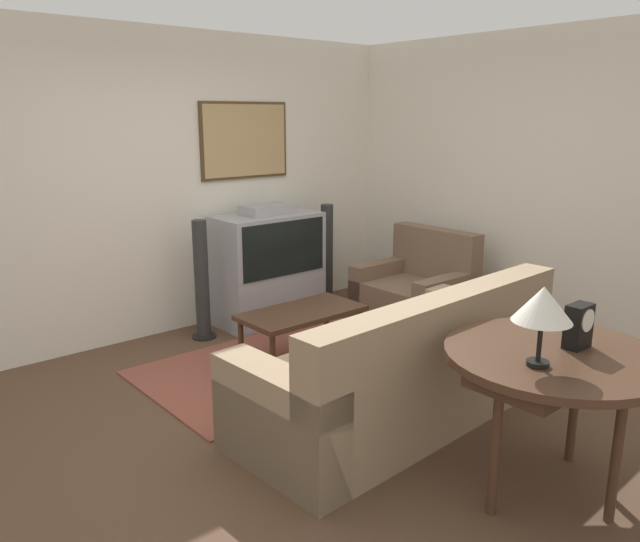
{
  "coord_description": "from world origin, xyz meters",
  "views": [
    {
      "loc": [
        -2.49,
        -3.01,
        1.97
      ],
      "look_at": [
        0.65,
        0.66,
        0.75
      ],
      "focal_mm": 35.0,
      "sensor_mm": 36.0,
      "label": 1
    }
  ],
  "objects_px": {
    "console_table": "(555,364)",
    "speaker_tower_right": "(327,259)",
    "speaker_tower_left": "(202,283)",
    "couch": "(403,374)",
    "armchair": "(416,294)",
    "table_lamp": "(543,306)",
    "tv": "(268,267)",
    "coffee_table": "(302,316)",
    "mantel_clock": "(579,326)"
  },
  "relations": [
    {
      "from": "coffee_table",
      "to": "tv",
      "type": "bearing_deg",
      "value": 67.39
    },
    {
      "from": "armchair",
      "to": "table_lamp",
      "type": "height_order",
      "value": "table_lamp"
    },
    {
      "from": "table_lamp",
      "to": "speaker_tower_right",
      "type": "relative_size",
      "value": 0.37
    },
    {
      "from": "couch",
      "to": "console_table",
      "type": "xyz_separation_m",
      "value": [
        -0.02,
        -1.04,
        0.4
      ]
    },
    {
      "from": "tv",
      "to": "speaker_tower_left",
      "type": "height_order",
      "value": "tv"
    },
    {
      "from": "speaker_tower_left",
      "to": "console_table",
      "type": "bearing_deg",
      "value": -86.89
    },
    {
      "from": "table_lamp",
      "to": "mantel_clock",
      "type": "height_order",
      "value": "table_lamp"
    },
    {
      "from": "armchair",
      "to": "speaker_tower_left",
      "type": "distance_m",
      "value": 2.02
    },
    {
      "from": "coffee_table",
      "to": "speaker_tower_right",
      "type": "bearing_deg",
      "value": 41.58
    },
    {
      "from": "tv",
      "to": "coffee_table",
      "type": "bearing_deg",
      "value": -112.61
    },
    {
      "from": "tv",
      "to": "armchair",
      "type": "xyz_separation_m",
      "value": [
        1.01,
        -1.01,
        -0.24
      ]
    },
    {
      "from": "armchair",
      "to": "speaker_tower_left",
      "type": "height_order",
      "value": "speaker_tower_left"
    },
    {
      "from": "couch",
      "to": "table_lamp",
      "type": "distance_m",
      "value": 1.35
    },
    {
      "from": "coffee_table",
      "to": "speaker_tower_left",
      "type": "distance_m",
      "value": 1.1
    },
    {
      "from": "mantel_clock",
      "to": "speaker_tower_left",
      "type": "xyz_separation_m",
      "value": [
        -0.32,
        3.29,
        -0.39
      ]
    },
    {
      "from": "tv",
      "to": "couch",
      "type": "xyz_separation_m",
      "value": [
        -0.54,
        -2.24,
        -0.22
      ]
    },
    {
      "from": "tv",
      "to": "armchair",
      "type": "bearing_deg",
      "value": -45.05
    },
    {
      "from": "mantel_clock",
      "to": "tv",
      "type": "bearing_deg",
      "value": 82.77
    },
    {
      "from": "console_table",
      "to": "mantel_clock",
      "type": "height_order",
      "value": "mantel_clock"
    },
    {
      "from": "console_table",
      "to": "speaker_tower_left",
      "type": "relative_size",
      "value": 1.04
    },
    {
      "from": "tv",
      "to": "console_table",
      "type": "height_order",
      "value": "tv"
    },
    {
      "from": "console_table",
      "to": "speaker_tower_right",
      "type": "distance_m",
      "value": 3.52
    },
    {
      "from": "couch",
      "to": "speaker_tower_left",
      "type": "height_order",
      "value": "speaker_tower_left"
    },
    {
      "from": "coffee_table",
      "to": "speaker_tower_right",
      "type": "xyz_separation_m",
      "value": [
        1.18,
        1.05,
        0.11
      ]
    },
    {
      "from": "armchair",
      "to": "speaker_tower_left",
      "type": "xyz_separation_m",
      "value": [
        -1.75,
        0.99,
        0.22
      ]
    },
    {
      "from": "tv",
      "to": "table_lamp",
      "type": "distance_m",
      "value": 3.45
    },
    {
      "from": "armchair",
      "to": "table_lamp",
      "type": "xyz_separation_m",
      "value": [
        -1.81,
        -2.3,
        0.8
      ]
    },
    {
      "from": "speaker_tower_right",
      "to": "coffee_table",
      "type": "bearing_deg",
      "value": -138.42
    },
    {
      "from": "mantel_clock",
      "to": "speaker_tower_right",
      "type": "bearing_deg",
      "value": 70.62
    },
    {
      "from": "speaker_tower_right",
      "to": "speaker_tower_left",
      "type": "bearing_deg",
      "value": 180.0
    },
    {
      "from": "coffee_table",
      "to": "console_table",
      "type": "xyz_separation_m",
      "value": [
        -0.12,
        -2.21,
        0.32
      ]
    },
    {
      "from": "couch",
      "to": "console_table",
      "type": "relative_size",
      "value": 2.05
    },
    {
      "from": "mantel_clock",
      "to": "speaker_tower_right",
      "type": "xyz_separation_m",
      "value": [
        1.16,
        3.29,
        -0.39
      ]
    },
    {
      "from": "couch",
      "to": "tv",
      "type": "bearing_deg",
      "value": -105.82
    },
    {
      "from": "coffee_table",
      "to": "mantel_clock",
      "type": "height_order",
      "value": "mantel_clock"
    },
    {
      "from": "coffee_table",
      "to": "console_table",
      "type": "distance_m",
      "value": 2.23
    },
    {
      "from": "console_table",
      "to": "speaker_tower_right",
      "type": "xyz_separation_m",
      "value": [
        1.3,
        3.26,
        -0.21
      ]
    },
    {
      "from": "speaker_tower_left",
      "to": "tv",
      "type": "bearing_deg",
      "value": 1.5
    },
    {
      "from": "couch",
      "to": "speaker_tower_left",
      "type": "distance_m",
      "value": 2.24
    },
    {
      "from": "couch",
      "to": "armchair",
      "type": "bearing_deg",
      "value": -143.89
    },
    {
      "from": "couch",
      "to": "coffee_table",
      "type": "distance_m",
      "value": 1.18
    },
    {
      "from": "tv",
      "to": "console_table",
      "type": "relative_size",
      "value": 1.02
    },
    {
      "from": "mantel_clock",
      "to": "console_table",
      "type": "bearing_deg",
      "value": 166.33
    },
    {
      "from": "table_lamp",
      "to": "speaker_tower_right",
      "type": "height_order",
      "value": "table_lamp"
    },
    {
      "from": "couch",
      "to": "armchair",
      "type": "relative_size",
      "value": 2.39
    },
    {
      "from": "couch",
      "to": "coffee_table",
      "type": "height_order",
      "value": "couch"
    },
    {
      "from": "couch",
      "to": "mantel_clock",
      "type": "distance_m",
      "value": 1.23
    },
    {
      "from": "console_table",
      "to": "speaker_tower_left",
      "type": "distance_m",
      "value": 3.27
    },
    {
      "from": "table_lamp",
      "to": "couch",
      "type": "bearing_deg",
      "value": 76.66
    },
    {
      "from": "couch",
      "to": "speaker_tower_right",
      "type": "bearing_deg",
      "value": -122.2
    }
  ]
}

